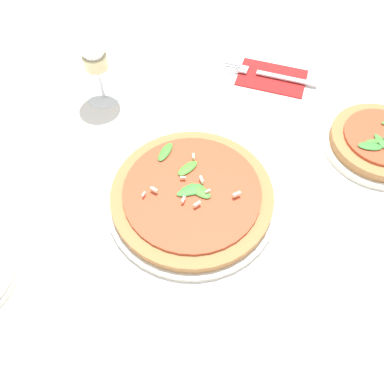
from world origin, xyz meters
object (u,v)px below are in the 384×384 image
(pizza_arugula_main, at_px, (192,196))
(fork, at_px, (269,75))
(wine_glass, at_px, (94,55))
(pizza_personal_side, at_px, (379,143))

(pizza_arugula_main, relative_size, fork, 1.38)
(wine_glass, bearing_deg, pizza_arugula_main, 134.40)
(wine_glass, bearing_deg, pizza_personal_side, 174.32)
(pizza_arugula_main, xyz_separation_m, fork, (-0.12, -0.36, -0.01))
(pizza_arugula_main, distance_m, wine_glass, 0.34)
(pizza_personal_side, bearing_deg, pizza_arugula_main, 27.87)
(pizza_arugula_main, distance_m, fork, 0.38)
(pizza_arugula_main, distance_m, pizza_personal_side, 0.39)
(pizza_personal_side, bearing_deg, fork, -39.35)
(pizza_personal_side, bearing_deg, wine_glass, -5.68)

